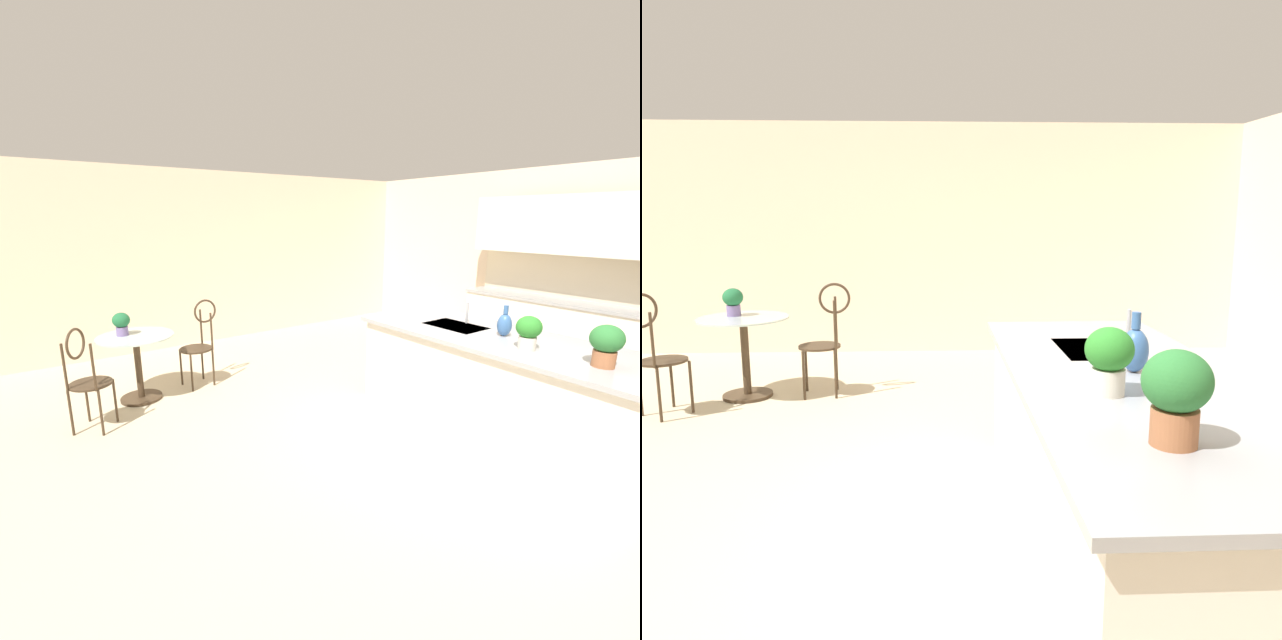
# 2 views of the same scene
# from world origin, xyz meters

# --- Properties ---
(ground_plane) EXTENTS (40.00, 40.00, 0.00)m
(ground_plane) POSITION_xyz_m (0.00, 0.00, 0.00)
(ground_plane) COLOR beige
(wall_left_window) EXTENTS (0.12, 7.80, 2.70)m
(wall_left_window) POSITION_xyz_m (-4.26, 0.00, 1.35)
(wall_left_window) COLOR beige
(wall_left_window) RESTS_ON ground
(kitchen_island) EXTENTS (2.80, 1.06, 0.92)m
(kitchen_island) POSITION_xyz_m (0.30, 0.85, 0.46)
(kitchen_island) COLOR white
(kitchen_island) RESTS_ON ground
(bistro_table) EXTENTS (0.80, 0.80, 0.74)m
(bistro_table) POSITION_xyz_m (-2.41, -1.77, 0.45)
(bistro_table) COLOR #3D2D1E
(bistro_table) RESTS_ON ground
(chair_near_window) EXTENTS (0.43, 0.50, 1.04)m
(chair_near_window) POSITION_xyz_m (-2.45, -1.05, 0.57)
(chair_near_window) COLOR #3D2D1E
(chair_near_window) RESTS_ON ground
(chair_by_island) EXTENTS (0.53, 0.53, 1.04)m
(chair_by_island) POSITION_xyz_m (-1.90, -2.32, 0.57)
(chair_by_island) COLOR #3D2D1E
(chair_by_island) RESTS_ON ground
(sink_faucet) EXTENTS (0.02, 0.02, 0.22)m
(sink_faucet) POSITION_xyz_m (-0.25, 1.03, 1.03)
(sink_faucet) COLOR #B2B5BA
(sink_faucet) RESTS_ON kitchen_island
(potted_plant_on_table) EXTENTS (0.18, 0.18, 0.25)m
(potted_plant_on_table) POSITION_xyz_m (-2.50, -1.88, 0.88)
(potted_plant_on_table) COLOR #7A669E
(potted_plant_on_table) RESTS_ON bistro_table
(potted_plant_counter_far) EXTENTS (0.22, 0.22, 0.32)m
(potted_plant_counter_far) POSITION_xyz_m (1.15, 0.73, 1.10)
(potted_plant_counter_far) COLOR #9E603D
(potted_plant_counter_far) RESTS_ON kitchen_island
(potted_plant_counter_near) EXTENTS (0.20, 0.20, 0.28)m
(potted_plant_counter_near) POSITION_xyz_m (0.60, 0.67, 1.08)
(potted_plant_counter_near) COLOR beige
(potted_plant_counter_near) RESTS_ON kitchen_island
(vase_on_counter) EXTENTS (0.13, 0.13, 0.29)m
(vase_on_counter) POSITION_xyz_m (0.25, 0.90, 1.03)
(vase_on_counter) COLOR #386099
(vase_on_counter) RESTS_ON kitchen_island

